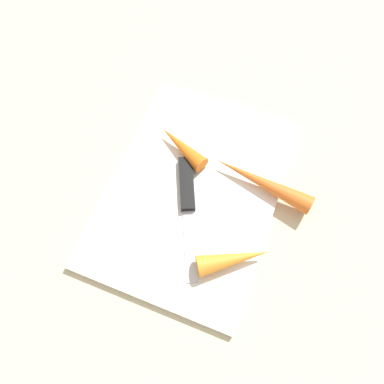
{
  "coord_description": "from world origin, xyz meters",
  "views": [
    {
      "loc": [
        0.23,
        0.09,
        0.57
      ],
      "look_at": [
        0.0,
        0.0,
        0.01
      ],
      "focal_mm": 36.01,
      "sensor_mm": 36.0,
      "label": 1
    }
  ],
  "objects_px": {
    "knife": "(187,191)",
    "carrot_shortest": "(182,147)",
    "carrot_longest": "(262,182)",
    "cutting_board": "(192,194)",
    "carrot_medium": "(233,259)"
  },
  "relations": [
    {
      "from": "knife",
      "to": "carrot_shortest",
      "type": "bearing_deg",
      "value": -176.92
    },
    {
      "from": "carrot_longest",
      "to": "cutting_board",
      "type": "bearing_deg",
      "value": 34.93
    },
    {
      "from": "knife",
      "to": "carrot_longest",
      "type": "height_order",
      "value": "carrot_longest"
    },
    {
      "from": "carrot_shortest",
      "to": "carrot_longest",
      "type": "bearing_deg",
      "value": -160.36
    },
    {
      "from": "cutting_board",
      "to": "carrot_shortest",
      "type": "height_order",
      "value": "carrot_shortest"
    },
    {
      "from": "carrot_longest",
      "to": "carrot_medium",
      "type": "relative_size",
      "value": 1.56
    },
    {
      "from": "cutting_board",
      "to": "carrot_longest",
      "type": "bearing_deg",
      "value": 116.72
    },
    {
      "from": "carrot_longest",
      "to": "carrot_shortest",
      "type": "xyz_separation_m",
      "value": [
        -0.01,
        -0.14,
        -0.0
      ]
    },
    {
      "from": "knife",
      "to": "carrot_shortest",
      "type": "xyz_separation_m",
      "value": [
        -0.07,
        -0.04,
        0.01
      ]
    },
    {
      "from": "knife",
      "to": "carrot_medium",
      "type": "xyz_separation_m",
      "value": [
        0.08,
        0.1,
        0.01
      ]
    },
    {
      "from": "knife",
      "to": "carrot_longest",
      "type": "xyz_separation_m",
      "value": [
        -0.05,
        0.1,
        0.01
      ]
    },
    {
      "from": "carrot_longest",
      "to": "carrot_shortest",
      "type": "height_order",
      "value": "carrot_longest"
    },
    {
      "from": "cutting_board",
      "to": "carrot_medium",
      "type": "xyz_separation_m",
      "value": [
        0.08,
        0.1,
        0.02
      ]
    },
    {
      "from": "cutting_board",
      "to": "carrot_longest",
      "type": "distance_m",
      "value": 0.11
    },
    {
      "from": "carrot_shortest",
      "to": "knife",
      "type": "bearing_deg",
      "value": 143.48
    }
  ]
}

